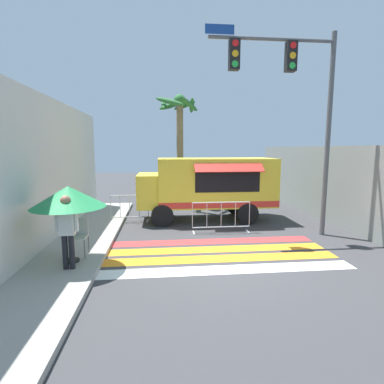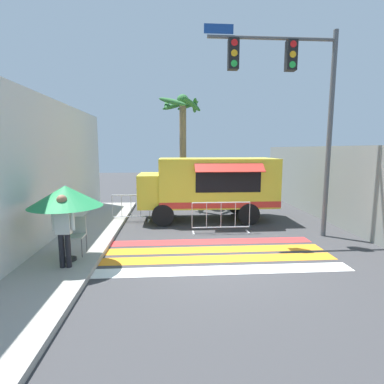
% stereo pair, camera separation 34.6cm
% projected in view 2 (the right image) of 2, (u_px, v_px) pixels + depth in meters
% --- Properties ---
extents(ground_plane, '(60.00, 60.00, 0.00)m').
position_uv_depth(ground_plane, '(218.00, 257.00, 8.21)').
color(ground_plane, '#38383A').
extents(sidewalk_left, '(4.40, 16.00, 0.13)m').
position_uv_depth(sidewalk_left, '(16.00, 260.00, 7.83)').
color(sidewalk_left, '#99968E').
rests_on(sidewalk_left, ground_plane).
extents(building_left_facade, '(0.25, 16.00, 4.53)m').
position_uv_depth(building_left_facade, '(18.00, 176.00, 7.53)').
color(building_left_facade, silver).
rests_on(building_left_facade, ground_plane).
extents(concrete_wall_right, '(0.20, 16.00, 3.06)m').
position_uv_depth(concrete_wall_right, '(341.00, 187.00, 11.31)').
color(concrete_wall_right, gray).
rests_on(concrete_wall_right, ground_plane).
extents(crosswalk_painted, '(6.40, 2.84, 0.01)m').
position_uv_depth(crosswalk_painted, '(217.00, 254.00, 8.47)').
color(crosswalk_painted, white).
rests_on(crosswalk_painted, ground_plane).
extents(food_truck, '(5.56, 2.55, 2.57)m').
position_uv_depth(food_truck, '(207.00, 184.00, 12.36)').
color(food_truck, yellow).
rests_on(food_truck, ground_plane).
extents(traffic_signal_pole, '(4.22, 0.29, 6.69)m').
position_uv_depth(traffic_signal_pole, '(293.00, 90.00, 9.46)').
color(traffic_signal_pole, '#515456').
rests_on(traffic_signal_pole, ground_plane).
extents(patio_umbrella, '(1.79, 1.79, 1.92)m').
position_uv_depth(patio_umbrella, '(66.00, 196.00, 7.39)').
color(patio_umbrella, black).
rests_on(patio_umbrella, sidewalk_left).
extents(folding_chair, '(0.47, 0.47, 0.99)m').
position_uv_depth(folding_chair, '(76.00, 232.00, 8.06)').
color(folding_chair, '#4C4C51').
rests_on(folding_chair, sidewalk_left).
extents(vendor_person, '(0.53, 0.23, 1.76)m').
position_uv_depth(vendor_person, '(63.00, 226.00, 7.05)').
color(vendor_person, black).
rests_on(vendor_person, sidewalk_left).
extents(barricade_front, '(2.07, 0.44, 1.11)m').
position_uv_depth(barricade_front, '(221.00, 218.00, 10.54)').
color(barricade_front, '#B7BABF').
rests_on(barricade_front, ground_plane).
extents(barricade_side, '(1.54, 0.44, 1.11)m').
position_uv_depth(barricade_side, '(131.00, 209.00, 12.21)').
color(barricade_side, '#B7BABF').
rests_on(barricade_side, ground_plane).
extents(palm_tree, '(2.24, 2.42, 5.62)m').
position_uv_depth(palm_tree, '(182.00, 128.00, 15.00)').
color(palm_tree, '#7A664C').
rests_on(palm_tree, ground_plane).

